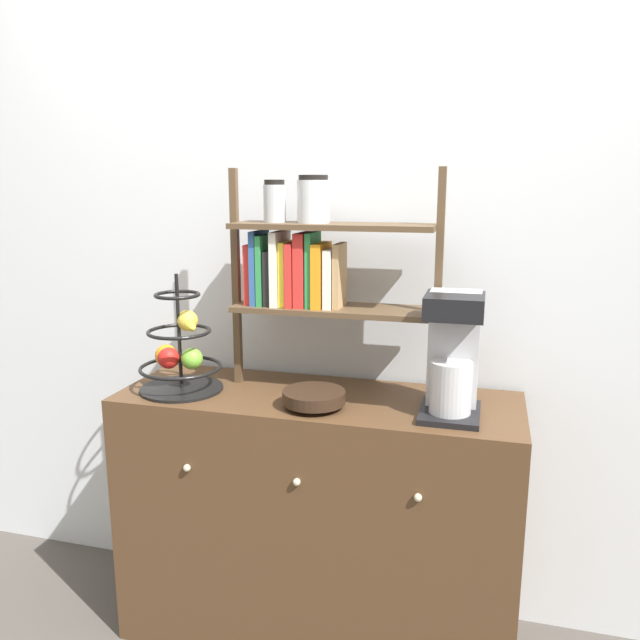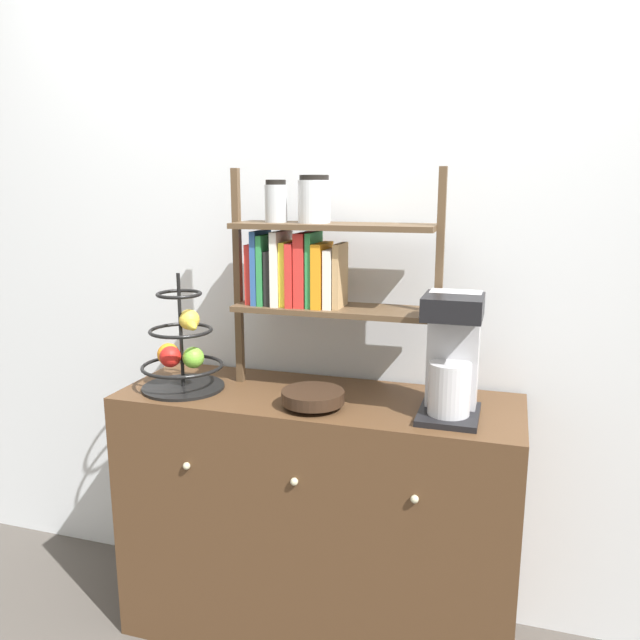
# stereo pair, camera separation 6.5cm
# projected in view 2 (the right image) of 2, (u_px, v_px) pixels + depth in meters

# --- Properties ---
(wall_back) EXTENTS (7.00, 0.05, 2.60)m
(wall_back) POSITION_uv_depth(u_px,v_px,m) (340.00, 261.00, 2.22)
(wall_back) COLOR silver
(wall_back) RESTS_ON ground_plane
(sideboard) EXTENTS (1.32, 0.47, 0.88)m
(sideboard) POSITION_uv_depth(u_px,v_px,m) (317.00, 518.00, 2.15)
(sideboard) COLOR #4C331E
(sideboard) RESTS_ON ground_plane
(coffee_maker) EXTENTS (0.18, 0.22, 0.37)m
(coffee_maker) POSITION_uv_depth(u_px,v_px,m) (452.00, 355.00, 1.85)
(coffee_maker) COLOR black
(coffee_maker) RESTS_ON sideboard
(fruit_stand) EXTENTS (0.28, 0.28, 0.40)m
(fruit_stand) POSITION_uv_depth(u_px,v_px,m) (182.00, 352.00, 2.10)
(fruit_stand) COLOR black
(fruit_stand) RESTS_ON sideboard
(wooden_bowl) EXTENTS (0.20, 0.20, 0.05)m
(wooden_bowl) POSITION_uv_depth(u_px,v_px,m) (313.00, 397.00, 1.94)
(wooden_bowl) COLOR black
(wooden_bowl) RESTS_ON sideboard
(shelf_hutch) EXTENTS (0.70, 0.20, 0.74)m
(shelf_hutch) POSITION_uv_depth(u_px,v_px,m) (309.00, 262.00, 2.05)
(shelf_hutch) COLOR brown
(shelf_hutch) RESTS_ON sideboard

